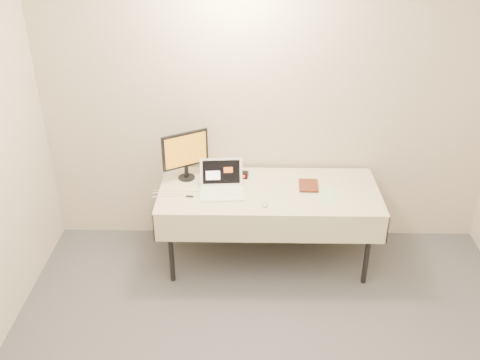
{
  "coord_description": "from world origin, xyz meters",
  "views": [
    {
      "loc": [
        -0.18,
        -1.88,
        2.98
      ],
      "look_at": [
        -0.25,
        1.99,
        0.86
      ],
      "focal_mm": 40.0,
      "sensor_mm": 36.0,
      "label": 1
    }
  ],
  "objects_px": {
    "table": "(269,196)",
    "monitor": "(185,152)",
    "book": "(300,175)",
    "laptop": "(222,185)"
  },
  "relations": [
    {
      "from": "table",
      "to": "monitor",
      "type": "height_order",
      "value": "monitor"
    },
    {
      "from": "book",
      "to": "monitor",
      "type": "bearing_deg",
      "value": 175.89
    },
    {
      "from": "table",
      "to": "book",
      "type": "height_order",
      "value": "book"
    },
    {
      "from": "laptop",
      "to": "monitor",
      "type": "height_order",
      "value": "monitor"
    },
    {
      "from": "monitor",
      "to": "table",
      "type": "bearing_deg",
      "value": -45.77
    },
    {
      "from": "table",
      "to": "book",
      "type": "relative_size",
      "value": 8.6
    },
    {
      "from": "monitor",
      "to": "book",
      "type": "relative_size",
      "value": 2.01
    },
    {
      "from": "laptop",
      "to": "monitor",
      "type": "distance_m",
      "value": 0.43
    },
    {
      "from": "laptop",
      "to": "book",
      "type": "distance_m",
      "value": 0.67
    },
    {
      "from": "monitor",
      "to": "book",
      "type": "distance_m",
      "value": 1.0
    }
  ]
}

